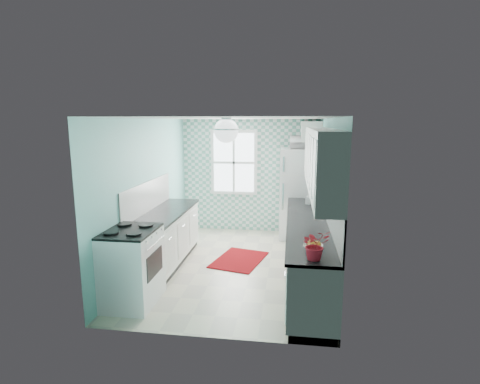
# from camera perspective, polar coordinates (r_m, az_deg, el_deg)

# --- Properties ---
(floor) EXTENTS (3.00, 4.40, 0.02)m
(floor) POSITION_cam_1_polar(r_m,az_deg,el_deg) (6.58, -0.74, -11.24)
(floor) COLOR beige
(floor) RESTS_ON ground
(ceiling) EXTENTS (3.00, 4.40, 0.02)m
(ceiling) POSITION_cam_1_polar(r_m,az_deg,el_deg) (6.10, -0.80, 11.28)
(ceiling) COLOR white
(ceiling) RESTS_ON wall_back
(wall_back) EXTENTS (3.00, 0.02, 2.50)m
(wall_back) POSITION_cam_1_polar(r_m,az_deg,el_deg) (8.38, 1.49, 2.47)
(wall_back) COLOR #79C8C0
(wall_back) RESTS_ON floor
(wall_front) EXTENTS (3.00, 0.02, 2.50)m
(wall_front) POSITION_cam_1_polar(r_m,az_deg,el_deg) (4.11, -5.41, -6.30)
(wall_front) COLOR #79C8C0
(wall_front) RESTS_ON floor
(wall_left) EXTENTS (0.02, 4.40, 2.50)m
(wall_left) POSITION_cam_1_polar(r_m,az_deg,el_deg) (6.61, -13.82, -0.06)
(wall_left) COLOR #79C8C0
(wall_left) RESTS_ON floor
(wall_right) EXTENTS (0.02, 4.40, 2.50)m
(wall_right) POSITION_cam_1_polar(r_m,az_deg,el_deg) (6.18, 13.21, -0.77)
(wall_right) COLOR #79C8C0
(wall_right) RESTS_ON floor
(accent_wall) EXTENTS (3.00, 0.01, 2.50)m
(accent_wall) POSITION_cam_1_polar(r_m,az_deg,el_deg) (8.36, 1.48, 2.45)
(accent_wall) COLOR #62A795
(accent_wall) RESTS_ON wall_back
(window) EXTENTS (1.04, 0.05, 1.44)m
(window) POSITION_cam_1_polar(r_m,az_deg,el_deg) (8.34, -0.93, 4.51)
(window) COLOR white
(window) RESTS_ON wall_back
(backsplash_right) EXTENTS (0.02, 3.60, 0.51)m
(backsplash_right) POSITION_cam_1_polar(r_m,az_deg,el_deg) (5.80, 13.33, -2.08)
(backsplash_right) COLOR white
(backsplash_right) RESTS_ON wall_right
(backsplash_left) EXTENTS (0.02, 2.15, 0.51)m
(backsplash_left) POSITION_cam_1_polar(r_m,az_deg,el_deg) (6.55, -13.86, -0.66)
(backsplash_left) COLOR white
(backsplash_left) RESTS_ON wall_left
(upper_cabinets_right) EXTENTS (0.33, 3.20, 0.90)m
(upper_cabinets_right) POSITION_cam_1_polar(r_m,az_deg,el_deg) (5.48, 12.24, 4.71)
(upper_cabinets_right) COLOR white
(upper_cabinets_right) RESTS_ON wall_right
(upper_cabinet_fridge) EXTENTS (0.40, 0.74, 0.40)m
(upper_cabinet_fridge) POSITION_cam_1_polar(r_m,az_deg,el_deg) (7.88, 10.78, 9.07)
(upper_cabinet_fridge) COLOR white
(upper_cabinet_fridge) RESTS_ON wall_right
(ceiling_light) EXTENTS (0.34, 0.34, 0.35)m
(ceiling_light) POSITION_cam_1_polar(r_m,az_deg,el_deg) (5.31, -2.11, 9.34)
(ceiling_light) COLOR silver
(ceiling_light) RESTS_ON ceiling
(base_cabinets_right) EXTENTS (0.60, 3.60, 0.90)m
(base_cabinets_right) POSITION_cam_1_polar(r_m,az_deg,el_deg) (5.98, 10.24, -8.99)
(base_cabinets_right) COLOR white
(base_cabinets_right) RESTS_ON floor
(countertop_right) EXTENTS (0.63, 3.60, 0.04)m
(countertop_right) POSITION_cam_1_polar(r_m,az_deg,el_deg) (5.84, 10.24, -4.64)
(countertop_right) COLOR black
(countertop_right) RESTS_ON base_cabinets_right
(base_cabinets_left) EXTENTS (0.60, 2.15, 0.90)m
(base_cabinets_left) POSITION_cam_1_polar(r_m,az_deg,el_deg) (6.63, -11.24, -7.05)
(base_cabinets_left) COLOR white
(base_cabinets_left) RESTS_ON floor
(countertop_left) EXTENTS (0.63, 2.15, 0.04)m
(countertop_left) POSITION_cam_1_polar(r_m,az_deg,el_deg) (6.50, -11.26, -3.11)
(countertop_left) COLOR black
(countertop_left) RESTS_ON base_cabinets_left
(fridge) EXTENTS (0.83, 0.82, 1.90)m
(fridge) POSITION_cam_1_polar(r_m,az_deg,el_deg) (7.99, 9.10, -0.23)
(fridge) COLOR silver
(fridge) RESTS_ON floor
(stove) EXTENTS (0.67, 0.84, 1.02)m
(stove) POSITION_cam_1_polar(r_m,az_deg,el_deg) (5.37, -16.24, -10.69)
(stove) COLOR white
(stove) RESTS_ON floor
(sink) EXTENTS (0.54, 0.45, 0.53)m
(sink) POSITION_cam_1_polar(r_m,az_deg,el_deg) (6.70, 10.11, -2.57)
(sink) COLOR silver
(sink) RESTS_ON countertop_right
(rug) EXTENTS (1.01, 1.26, 0.02)m
(rug) POSITION_cam_1_polar(r_m,az_deg,el_deg) (6.82, -0.11, -10.27)
(rug) COLOR #810900
(rug) RESTS_ON floor
(dish_towel) EXTENTS (0.07, 0.22, 0.33)m
(dish_towel) POSITION_cam_1_polar(r_m,az_deg,el_deg) (6.51, 7.29, -6.98)
(dish_towel) COLOR #4AB3A1
(dish_towel) RESTS_ON base_cabinets_right
(fruit_bowl) EXTENTS (0.27, 0.27, 0.06)m
(fruit_bowl) POSITION_cam_1_polar(r_m,az_deg,el_deg) (4.61, 11.07, -8.21)
(fruit_bowl) COLOR white
(fruit_bowl) RESTS_ON countertop_right
(potted_plant) EXTENTS (0.39, 0.37, 0.34)m
(potted_plant) POSITION_cam_1_polar(r_m,az_deg,el_deg) (4.24, 11.39, -7.88)
(potted_plant) COLOR #AB1F0C
(potted_plant) RESTS_ON countertop_right
(soap_bottle) EXTENTS (0.12, 0.13, 0.21)m
(soap_bottle) POSITION_cam_1_polar(r_m,az_deg,el_deg) (7.04, 10.41, -0.98)
(soap_bottle) COLOR #92BDCC
(soap_bottle) RESTS_ON countertop_right
(microwave) EXTENTS (0.47, 0.33, 0.26)m
(microwave) POSITION_cam_1_polar(r_m,az_deg,el_deg) (7.86, 9.33, 7.52)
(microwave) COLOR white
(microwave) RESTS_ON fridge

